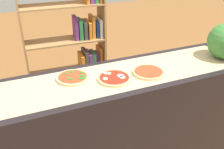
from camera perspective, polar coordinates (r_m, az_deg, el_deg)
The scene contains 6 objects.
counter at distance 2.10m, azimuth 0.00°, elevation -11.35°, with size 2.38×0.56×0.90m, color black.
parchment_paper at distance 1.85m, azimuth 0.00°, elevation -0.52°, with size 2.10×0.45×0.00m, color tan.
pizza_spinach_0 at distance 1.84m, azimuth -8.85°, elevation -0.63°, with size 0.24×0.24×0.02m.
pizza_mozzarella_1 at distance 1.81m, azimuth 0.51°, elevation -0.80°, with size 0.25×0.25×0.02m.
pizza_plain_2 at distance 1.91m, azimuth 8.28°, elevation 0.53°, with size 0.24×0.24×0.02m.
bookshelf at distance 2.91m, azimuth -8.07°, elevation 7.55°, with size 0.90×0.33×1.59m.
Camera 1 is at (-0.62, -1.49, 1.80)m, focal length 40.34 mm.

